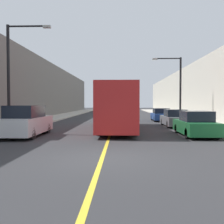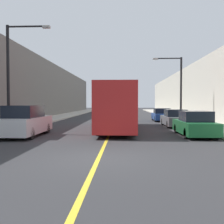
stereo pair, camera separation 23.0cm
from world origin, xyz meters
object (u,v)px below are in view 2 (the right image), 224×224
parked_suv_left (26,122)px  bus (117,107)px  street_lamp_left (12,70)px  car_right_mid (175,119)px  street_lamp_right (178,84)px  car_right_near (195,125)px  car_right_far (162,115)px

parked_suv_left → bus: bearing=36.0°
bus → street_lamp_left: 7.84m
bus → car_right_mid: 5.74m
street_lamp_left → street_lamp_right: street_lamp_left is taller
bus → street_lamp_right: 9.43m
bus → parked_suv_left: 6.94m
parked_suv_left → street_lamp_left: bearing=136.6°
car_right_mid → street_lamp_right: size_ratio=0.73×
parked_suv_left → car_right_near: 10.47m
parked_suv_left → car_right_near: parked_suv_left is taller
car_right_far → street_lamp_right: 4.50m
car_right_near → car_right_far: car_right_near is taller
bus → car_right_far: 10.89m
car_right_near → street_lamp_right: (1.10, 10.48, 3.27)m
street_lamp_left → car_right_near: bearing=-3.7°
street_lamp_left → street_lamp_right: (12.88, 9.72, -0.27)m
street_lamp_right → car_right_mid: bearing=-104.7°
bus → street_lamp_right: (5.99, 6.94, 2.20)m
bus → street_lamp_right: size_ratio=1.75×
car_right_far → car_right_near: bearing=-89.4°
car_right_near → car_right_far: (-0.13, 13.27, -0.04)m
street_lamp_left → car_right_far: bearing=47.0°
street_lamp_right → car_right_far: bearing=113.8°
bus → car_right_near: 6.13m
bus → street_lamp_left: bearing=-158.0°
parked_suv_left → car_right_mid: parked_suv_left is taller
bus → car_right_mid: (4.90, 2.78, -1.09)m
parked_suv_left → street_lamp_right: street_lamp_right is taller
bus → car_right_mid: size_ratio=2.39×
parked_suv_left → car_right_far: (10.32, 13.77, -0.23)m
parked_suv_left → car_right_far: 17.21m
car_right_far → street_lamp_left: size_ratio=0.61×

